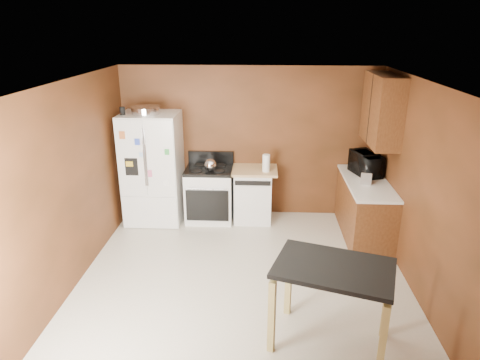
# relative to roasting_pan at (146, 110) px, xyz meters

# --- Properties ---
(floor) EXTENTS (4.50, 4.50, 0.00)m
(floor) POSITION_rel_roasting_pan_xyz_m (1.58, -1.83, -1.86)
(floor) COLOR beige
(floor) RESTS_ON ground
(ceiling) EXTENTS (4.50, 4.50, 0.00)m
(ceiling) POSITION_rel_roasting_pan_xyz_m (1.58, -1.83, 0.64)
(ceiling) COLOR white
(ceiling) RESTS_ON ground
(wall_back) EXTENTS (4.20, 0.00, 4.20)m
(wall_back) POSITION_rel_roasting_pan_xyz_m (1.58, 0.42, -0.61)
(wall_back) COLOR brown
(wall_back) RESTS_ON ground
(wall_front) EXTENTS (4.20, 0.00, 4.20)m
(wall_front) POSITION_rel_roasting_pan_xyz_m (1.58, -4.08, -0.61)
(wall_front) COLOR brown
(wall_front) RESTS_ON ground
(wall_left) EXTENTS (0.00, 4.50, 4.50)m
(wall_left) POSITION_rel_roasting_pan_xyz_m (-0.52, -1.83, -0.61)
(wall_left) COLOR brown
(wall_left) RESTS_ON ground
(wall_right) EXTENTS (0.00, 4.50, 4.50)m
(wall_right) POSITION_rel_roasting_pan_xyz_m (3.68, -1.83, -0.61)
(wall_right) COLOR brown
(wall_right) RESTS_ON ground
(roasting_pan) EXTENTS (0.44, 0.44, 0.11)m
(roasting_pan) POSITION_rel_roasting_pan_xyz_m (0.00, 0.00, 0.00)
(roasting_pan) COLOR silver
(roasting_pan) RESTS_ON refrigerator
(pen_cup) EXTENTS (0.08, 0.08, 0.12)m
(pen_cup) POSITION_rel_roasting_pan_xyz_m (-0.33, -0.10, 0.01)
(pen_cup) COLOR black
(pen_cup) RESTS_ON refrigerator
(kettle) EXTENTS (0.20, 0.20, 0.20)m
(kettle) POSITION_rel_roasting_pan_xyz_m (0.98, -0.04, -0.86)
(kettle) COLOR silver
(kettle) RESTS_ON gas_range
(paper_towel) EXTENTS (0.16, 0.16, 0.28)m
(paper_towel) POSITION_rel_roasting_pan_xyz_m (1.87, 0.02, -0.83)
(paper_towel) COLOR white
(paper_towel) RESTS_ON dishwasher
(green_canister) EXTENTS (0.10, 0.10, 0.11)m
(green_canister) POSITION_rel_roasting_pan_xyz_m (1.89, 0.17, -0.91)
(green_canister) COLOR #3B995A
(green_canister) RESTS_ON dishwasher
(toaster) EXTENTS (0.21, 0.28, 0.18)m
(toaster) POSITION_rel_roasting_pan_xyz_m (3.35, -0.43, -0.86)
(toaster) COLOR silver
(toaster) RESTS_ON right_cabinets
(microwave) EXTENTS (0.54, 0.66, 0.32)m
(microwave) POSITION_rel_roasting_pan_xyz_m (3.41, -0.07, -0.80)
(microwave) COLOR black
(microwave) RESTS_ON right_cabinets
(refrigerator) EXTENTS (0.90, 0.80, 1.80)m
(refrigerator) POSITION_rel_roasting_pan_xyz_m (0.03, 0.03, -0.96)
(refrigerator) COLOR white
(refrigerator) RESTS_ON ground
(gas_range) EXTENTS (0.76, 0.68, 1.10)m
(gas_range) POSITION_rel_roasting_pan_xyz_m (0.94, 0.10, -1.39)
(gas_range) COLOR white
(gas_range) RESTS_ON ground
(dishwasher) EXTENTS (0.78, 0.63, 0.89)m
(dishwasher) POSITION_rel_roasting_pan_xyz_m (1.66, 0.12, -1.40)
(dishwasher) COLOR white
(dishwasher) RESTS_ON ground
(right_cabinets) EXTENTS (0.63, 1.58, 2.45)m
(right_cabinets) POSITION_rel_roasting_pan_xyz_m (3.42, -0.35, -0.95)
(right_cabinets) COLOR brown
(right_cabinets) RESTS_ON ground
(island) EXTENTS (1.30, 1.06, 0.91)m
(island) POSITION_rel_roasting_pan_xyz_m (2.52, -2.83, -1.10)
(island) COLOR black
(island) RESTS_ON ground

